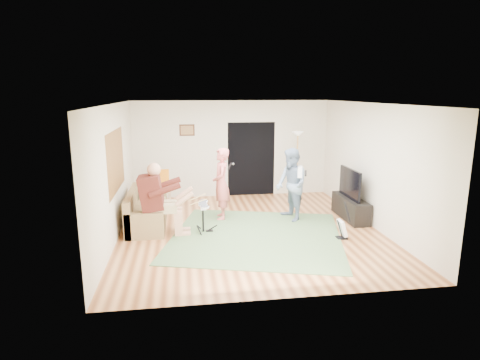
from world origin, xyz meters
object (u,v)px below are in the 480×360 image
sofa (144,214)px  torchiere_lamp (297,153)px  guitarist (291,185)px  drum_kit (203,219)px  singer (221,184)px  television (350,183)px  dining_chair (163,195)px  tv_cabinet (350,208)px  guitar_spare (343,228)px

sofa → torchiere_lamp: bearing=23.0°
sofa → guitarist: size_ratio=1.15×
drum_kit → guitarist: size_ratio=0.39×
guitarist → torchiere_lamp: (0.64, 1.77, 0.45)m
singer → guitarist: bearing=80.8°
drum_kit → television: 3.53m
dining_chair → television: 4.67m
dining_chair → guitarist: bearing=-32.7°
guitarist → dining_chair: size_ratio=1.72×
dining_chair → television: bearing=-26.3°
television → singer: bearing=172.0°
guitarist → drum_kit: bearing=-85.6°
torchiere_lamp → dining_chair: 3.77m
singer → television: (2.97, -0.42, 0.01)m
drum_kit → guitarist: bearing=15.5°
sofa → tv_cabinet: size_ratio=1.38×
sofa → guitarist: 3.40m
guitar_spare → guitarist: bearing=118.1°
guitar_spare → television: television is taller
torchiere_lamp → dining_chair: torchiere_lamp is taller
torchiere_lamp → television: size_ratio=1.74×
singer → guitar_spare: size_ratio=2.13×
drum_kit → guitar_spare: guitar_spare is taller
guitar_spare → dining_chair: size_ratio=0.81×
singer → tv_cabinet: 3.10m
television → dining_chair: bearing=160.8°
singer → torchiere_lamp: torchiere_lamp is taller
torchiere_lamp → sofa: bearing=-157.0°
guitar_spare → tv_cabinet: guitar_spare is taller
sofa → guitar_spare: guitar_spare is taller
singer → guitar_spare: (2.31, -1.68, -0.61)m
drum_kit → singer: 1.16m
guitarist → guitar_spare: (0.72, -1.35, -0.61)m
drum_kit → torchiere_lamp: size_ratio=0.35×
sofa → drum_kit: (1.29, -0.65, 0.02)m
singer → television: 3.00m
drum_kit → singer: bearing=61.9°
sofa → dining_chair: dining_chair is taller
guitar_spare → television: (0.66, 1.26, 0.62)m
dining_chair → television: (4.38, -1.53, 0.50)m
singer → dining_chair: size_ratio=1.72×
drum_kit → television: bearing=8.0°
guitar_spare → drum_kit: bearing=164.4°
dining_chair → guitar_spare: bearing=-43.9°
tv_cabinet → television: bearing=-180.0°
drum_kit → torchiere_lamp: (2.71, 2.34, 1.00)m
drum_kit → torchiere_lamp: 3.72m
singer → tv_cabinet: singer is taller
sofa → television: (4.74, -0.17, 0.59)m
drum_kit → tv_cabinet: drum_kit is taller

